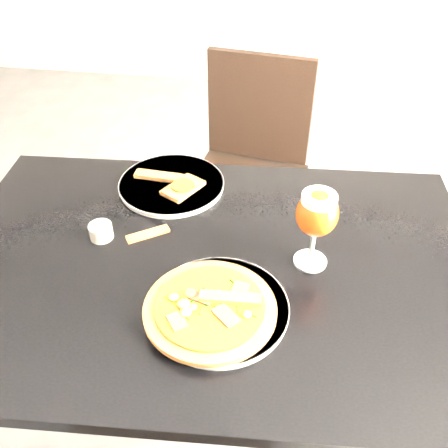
% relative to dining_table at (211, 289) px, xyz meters
% --- Properties ---
extents(dining_table, '(1.25, 0.87, 0.75)m').
position_rel_dining_table_xyz_m(dining_table, '(0.00, 0.00, 0.00)').
color(dining_table, black).
rests_on(dining_table, ground).
extents(chair_far, '(0.47, 0.47, 0.88)m').
position_rel_dining_table_xyz_m(chair_far, '(0.01, 0.79, -0.17)').
color(chair_far, black).
rests_on(chair_far, ground).
extents(plate_main, '(0.30, 0.30, 0.01)m').
position_rel_dining_table_xyz_m(plate_main, '(0.04, -0.14, 0.10)').
color(plate_main, white).
rests_on(plate_main, dining_table).
extents(pizza, '(0.26, 0.26, 0.03)m').
position_rel_dining_table_xyz_m(pizza, '(0.03, -0.15, 0.11)').
color(pizza, brown).
rests_on(pizza, plate_main).
extents(plate_second, '(0.29, 0.29, 0.01)m').
position_rel_dining_table_xyz_m(plate_second, '(-0.15, 0.27, 0.10)').
color(plate_second, white).
rests_on(plate_second, dining_table).
extents(crust_scraps, '(0.20, 0.13, 0.02)m').
position_rel_dining_table_xyz_m(crust_scraps, '(-0.14, 0.26, 0.11)').
color(crust_scraps, brown).
rests_on(crust_scraps, plate_second).
extents(loose_crust, '(0.10, 0.08, 0.01)m').
position_rel_dining_table_xyz_m(loose_crust, '(-0.16, 0.07, 0.09)').
color(loose_crust, brown).
rests_on(loose_crust, dining_table).
extents(sauce_cup, '(0.05, 0.05, 0.04)m').
position_rel_dining_table_xyz_m(sauce_cup, '(-0.27, 0.05, 0.11)').
color(sauce_cup, beige).
rests_on(sauce_cup, dining_table).
extents(beer_glass, '(0.09, 0.09, 0.19)m').
position_rel_dining_table_xyz_m(beer_glass, '(0.22, 0.03, 0.23)').
color(beer_glass, silver).
rests_on(beer_glass, dining_table).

